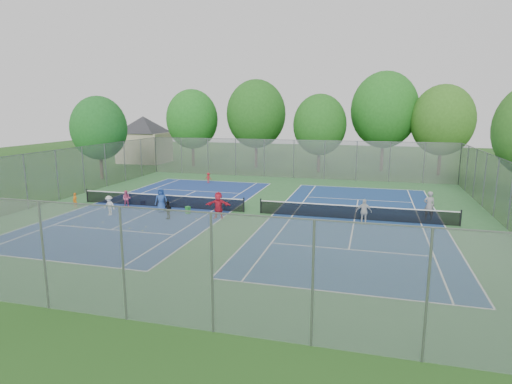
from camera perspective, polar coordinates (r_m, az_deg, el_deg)
ground at (r=29.96m, az=-0.50°, el=-2.79°), size 120.00×120.00×0.00m
court_pad at (r=29.96m, az=-0.50°, el=-2.78°), size 32.00×32.00×0.01m
court_left at (r=32.52m, az=-12.47°, el=-1.92°), size 10.97×23.77×0.01m
court_right at (r=28.90m, az=13.00°, el=-3.56°), size 10.97×23.77×0.01m
net_left at (r=32.42m, az=-12.50°, el=-1.17°), size 12.87×0.10×0.91m
net_right at (r=28.80m, az=13.04°, el=-2.72°), size 12.87×0.10×0.91m
fence_north at (r=45.00m, az=5.06°, el=4.39°), size 32.00×0.10×4.00m
fence_south at (r=15.27m, az=-17.30°, el=-9.20°), size 32.00×0.10×4.00m
fence_west at (r=37.19m, az=-24.99°, el=2.02°), size 0.10×32.00×4.00m
fence_east at (r=29.59m, az=30.85°, el=-0.58°), size 0.10×32.00×4.00m
house at (r=60.06m, az=-14.76°, el=7.85°), size 11.03×11.03×7.30m
tree_nw at (r=54.61m, az=-8.51°, el=9.57°), size 6.40×6.40×9.58m
tree_nl at (r=52.87m, az=0.01°, el=10.35°), size 7.20×7.20×10.69m
tree_nc at (r=49.38m, az=8.49°, el=8.85°), size 6.00×6.00×8.85m
tree_nr at (r=52.01m, az=16.76°, el=10.43°), size 7.60×7.60×11.42m
tree_ne at (r=50.51m, az=23.63°, el=8.76°), size 6.60×6.60×9.77m
tree_side_w at (r=46.61m, az=-20.22°, el=7.99°), size 5.60×5.60×8.47m
ball_crate at (r=33.73m, az=-14.82°, el=-1.34°), size 0.46×0.46×0.30m
ball_hopper at (r=29.97m, az=-9.07°, el=-2.41°), size 0.35×0.35×0.53m
student_a at (r=34.18m, az=-22.99°, el=-1.02°), size 0.45×0.34×1.09m
student_b at (r=33.14m, az=-16.87°, el=-0.85°), size 0.68×0.58×1.23m
student_c at (r=30.78m, az=-18.98°, el=-1.73°), size 0.94×0.63×1.36m
student_d at (r=28.72m, az=-11.66°, el=-2.37°), size 0.78×0.57×1.23m
student_e at (r=30.65m, az=-12.53°, el=-1.06°), size 1.00×0.83×1.75m
student_f at (r=28.36m, az=-5.04°, el=-1.77°), size 1.73×0.80×1.79m
child_far_baseline at (r=42.18m, az=-6.36°, el=1.89°), size 0.71×0.47×1.02m
instructor at (r=30.04m, az=22.08°, el=-1.70°), size 0.74×0.52×1.92m
teen_court_b at (r=27.68m, az=14.17°, el=-2.55°), size 1.00×0.50×1.64m
tennis_ball_0 at (r=28.49m, az=-7.98°, el=-3.56°), size 0.07×0.07×0.07m
tennis_ball_1 at (r=30.94m, az=-22.36°, el=-3.13°), size 0.07×0.07×0.07m
tennis_ball_2 at (r=27.07m, az=-16.48°, el=-4.69°), size 0.07×0.07×0.07m
tennis_ball_3 at (r=28.99m, az=-19.77°, el=-3.86°), size 0.07×0.07×0.07m
tennis_ball_4 at (r=27.12m, az=-14.49°, el=-4.55°), size 0.07×0.07×0.07m
tennis_ball_5 at (r=31.29m, az=-22.43°, el=-2.98°), size 0.07×0.07×0.07m
tennis_ball_6 at (r=28.88m, az=-23.17°, el=-4.16°), size 0.07×0.07×0.07m
tennis_ball_7 at (r=27.88m, az=-20.33°, el=-4.48°), size 0.07×0.07×0.07m
tennis_ball_8 at (r=26.34m, az=-14.88°, el=-5.04°), size 0.07×0.07×0.07m
tennis_ball_9 at (r=27.89m, az=-22.30°, el=-4.61°), size 0.07×0.07×0.07m
tennis_ball_10 at (r=31.74m, az=-18.88°, el=-2.55°), size 0.07×0.07×0.07m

